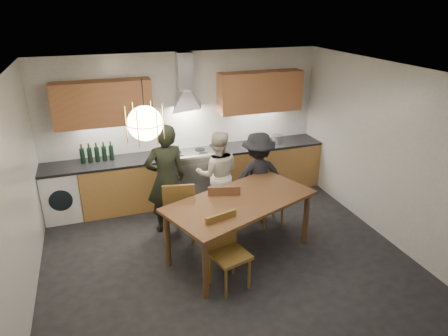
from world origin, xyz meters
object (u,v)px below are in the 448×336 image
object	(u,v)px
chair_back_left	(179,209)
stock_pot	(277,139)
dining_table	(240,206)
person_right	(258,177)
person_mid	(218,174)
mixing_bowl	(256,143)
wine_bottles	(97,152)
person_left	(166,179)
chair_front	(226,246)

from	to	relation	value
chair_back_left	stock_pot	bearing A→B (deg)	-136.83
dining_table	person_right	xyz separation A→B (m)	(0.64, 0.88, -0.02)
person_mid	mixing_bowl	bearing A→B (deg)	-129.56
stock_pot	wine_bottles	size ratio (longest dim) A/B	0.34
person_mid	wine_bottles	bearing A→B (deg)	-9.38
person_right	wine_bottles	size ratio (longest dim) A/B	2.76
chair_back_left	wine_bottles	world-z (taller)	wine_bottles
chair_back_left	person_left	bearing A→B (deg)	-67.88
person_mid	person_right	xyz separation A→B (m)	(0.58, -0.32, 0.01)
dining_table	chair_front	distance (m)	0.71
person_left	chair_front	bearing A→B (deg)	101.29
dining_table	stock_pot	distance (m)	2.45
chair_front	person_left	world-z (taller)	person_left
dining_table	wine_bottles	distance (m)	2.70
dining_table	chair_back_left	bearing A→B (deg)	122.63
chair_back_left	person_right	size ratio (longest dim) A/B	0.68
person_left	person_right	distance (m)	1.48
person_right	chair_front	bearing A→B (deg)	58.80
wine_bottles	chair_back_left	bearing A→B (deg)	-54.58
person_right	stock_pot	distance (m)	1.37
stock_pot	chair_back_left	bearing A→B (deg)	-148.01
person_right	mixing_bowl	bearing A→B (deg)	-106.04
stock_pot	wine_bottles	world-z (taller)	wine_bottles
person_mid	mixing_bowl	xyz separation A→B (m)	(0.97, 0.71, 0.20)
chair_front	mixing_bowl	xyz separation A→B (m)	(1.43, 2.46, 0.38)
dining_table	chair_front	xyz separation A→B (m)	(-0.40, -0.55, -0.22)
wine_bottles	person_right	bearing A→B (deg)	-24.84
person_left	person_right	world-z (taller)	person_left
dining_table	wine_bottles	bearing A→B (deg)	110.36
person_left	person_right	xyz separation A→B (m)	(1.47, -0.12, -0.13)
mixing_bowl	person_mid	bearing A→B (deg)	-143.73
person_left	mixing_bowl	size ratio (longest dim) A/B	6.31
person_right	stock_pot	bearing A→B (deg)	-123.91
dining_table	wine_bottles	world-z (taller)	wine_bottles
person_left	stock_pot	distance (m)	2.51
chair_back_left	stock_pot	world-z (taller)	stock_pot
dining_table	chair_front	world-z (taller)	chair_front
chair_front	wine_bottles	distance (m)	2.95
dining_table	mixing_bowl	distance (m)	2.18
chair_front	person_left	distance (m)	1.64
person_mid	person_right	world-z (taller)	person_right
person_right	mixing_bowl	world-z (taller)	person_right
stock_pot	wine_bottles	distance (m)	3.28
dining_table	person_left	distance (m)	1.30
chair_back_left	mixing_bowl	bearing A→B (deg)	-131.21
chair_front	mixing_bowl	distance (m)	2.87
wine_bottles	stock_pot	bearing A→B (deg)	-1.19
stock_pot	chair_front	bearing A→B (deg)	-127.22
dining_table	chair_back_left	size ratio (longest dim) A/B	2.27
chair_front	stock_pot	world-z (taller)	stock_pot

